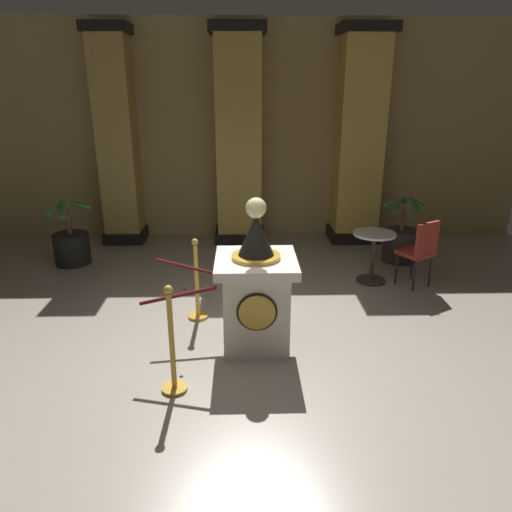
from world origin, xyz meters
name	(u,v)px	position (x,y,z in m)	size (l,w,h in m)	color
ground_plane	(239,354)	(0.00, 0.00, 0.00)	(10.38, 10.38, 0.00)	#9E9384
back_wall	(239,132)	(0.00, 4.41, 1.89)	(10.38, 0.16, 3.78)	tan
pedestal_clock	(256,292)	(0.19, 0.19, 0.63)	(0.84, 0.84, 1.64)	silver
stanchion_near	(197,291)	(-0.50, 0.86, 0.35)	(0.24, 0.24, 1.01)	gold
stanchion_far	(173,355)	(-0.59, -0.61, 0.37)	(0.24, 0.24, 1.06)	gold
velvet_rope	(184,281)	(-0.54, 0.12, 0.79)	(0.79, 0.82, 0.22)	#591419
column_left	(118,140)	(-2.08, 4.04, 1.80)	(0.73, 0.73, 3.63)	black
column_right	(358,139)	(2.08, 4.04, 1.80)	(0.91, 0.91, 3.63)	black
column_centre_rear	(239,140)	(0.00, 4.04, 1.80)	(0.91, 0.91, 3.63)	black
potted_palm_left	(71,244)	(-2.65, 2.81, 0.32)	(0.65, 0.69, 1.11)	black
potted_palm_right	(401,241)	(2.59, 2.81, 0.33)	(0.65, 0.66, 1.12)	#2D2823
cafe_table	(373,251)	(1.91, 1.94, 0.47)	(0.60, 0.60, 0.73)	#332D28
cafe_chair_red	(420,248)	(2.49, 1.73, 0.57)	(0.55, 0.55, 0.96)	black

